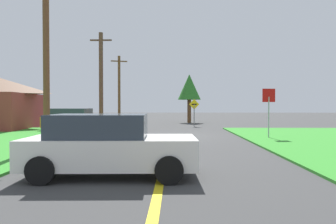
# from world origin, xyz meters

# --- Properties ---
(ground_plane) EXTENTS (120.00, 120.00, 0.00)m
(ground_plane) POSITION_xyz_m (0.00, 0.00, 0.00)
(ground_plane) COLOR #383838
(lane_stripe_center) EXTENTS (0.20, 14.00, 0.01)m
(lane_stripe_center) POSITION_xyz_m (0.00, -8.00, 0.01)
(lane_stripe_center) COLOR yellow
(lane_stripe_center) RESTS_ON ground
(stop_sign) EXTENTS (0.73, 0.17, 2.76)m
(stop_sign) POSITION_xyz_m (5.52, -1.46, 1.94)
(stop_sign) COLOR #9EA0A8
(stop_sign) RESTS_ON ground
(car_behind_on_main_road) EXTENTS (4.46, 2.20, 1.62)m
(car_behind_on_main_road) POSITION_xyz_m (-1.38, -10.82, 0.81)
(car_behind_on_main_road) COLOR white
(car_behind_on_main_road) RESTS_ON ground
(parked_car_near_building) EXTENTS (4.77, 2.43, 1.62)m
(parked_car_near_building) POSITION_xyz_m (-6.78, 3.55, 0.81)
(parked_car_near_building) COLOR orange
(parked_car_near_building) RESTS_ON ground
(utility_pole_near) EXTENTS (1.79, 0.49, 8.17)m
(utility_pole_near) POSITION_xyz_m (-5.32, -5.13, 4.22)
(utility_pole_near) COLOR brown
(utility_pole_near) RESTS_ON ground
(utility_pole_mid) EXTENTS (1.80, 0.34, 7.88)m
(utility_pole_mid) POSITION_xyz_m (-5.80, 7.36, 4.03)
(utility_pole_mid) COLOR brown
(utility_pole_mid) RESTS_ON ground
(utility_pole_far) EXTENTS (1.76, 0.64, 7.25)m
(utility_pole_far) POSITION_xyz_m (-5.77, 15.85, 3.75)
(utility_pole_far) COLOR brown
(utility_pole_far) RESTS_ON ground
(direction_sign) EXTENTS (0.90, 0.19, 2.38)m
(direction_sign) POSITION_xyz_m (2.04, 8.80, 1.48)
(direction_sign) COLOR slate
(direction_sign) RESTS_ON ground
(oak_tree_left) EXTENTS (2.44, 2.44, 5.13)m
(oak_tree_left) POSITION_xyz_m (1.88, 14.79, 3.72)
(oak_tree_left) COLOR brown
(oak_tree_left) RESTS_ON ground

